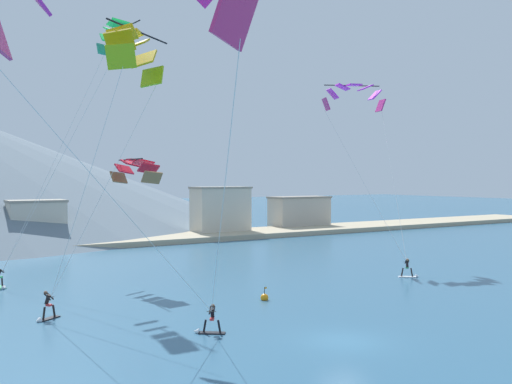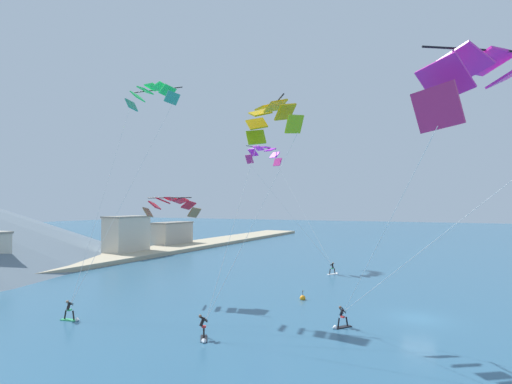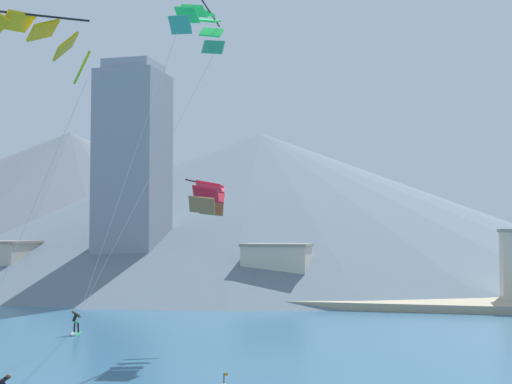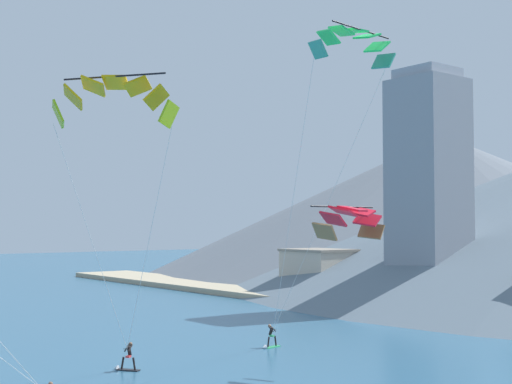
{
  "view_description": "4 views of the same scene",
  "coord_description": "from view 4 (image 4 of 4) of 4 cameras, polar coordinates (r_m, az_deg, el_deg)",
  "views": [
    {
      "loc": [
        -19.41,
        -22.44,
        8.44
      ],
      "look_at": [
        2.42,
        12.39,
        7.46
      ],
      "focal_mm": 40.0,
      "sensor_mm": 36.0,
      "label": 1
    },
    {
      "loc": [
        -35.39,
        -2.55,
        9.26
      ],
      "look_at": [
        -2.18,
        13.65,
        10.48
      ],
      "focal_mm": 28.0,
      "sensor_mm": 36.0,
      "label": 2
    },
    {
      "loc": [
        10.96,
        -19.1,
        6.93
      ],
      "look_at": [
        2.99,
        12.26,
        8.76
      ],
      "focal_mm": 50.0,
      "sensor_mm": 36.0,
      "label": 3
    },
    {
      "loc": [
        27.54,
        -8.14,
        8.85
      ],
      "look_at": [
        -3.23,
        16.07,
        10.72
      ],
      "focal_mm": 50.0,
      "sensor_mm": 36.0,
      "label": 4
    }
  ],
  "objects": [
    {
      "name": "kitesurfer_near_lead",
      "position": [
        45.61,
        -10.39,
        -13.18
      ],
      "size": [
        1.67,
        1.29,
        1.77
      ],
      "color": "black",
      "rests_on": "ground"
    },
    {
      "name": "highrise_tower",
      "position": [
        81.03,
        13.64,
        0.25
      ],
      "size": [
        7.0,
        7.0,
        26.31
      ],
      "color": "gray",
      "rests_on": "ground"
    },
    {
      "name": "parafoil_kite_far_left",
      "position": [
        46.86,
        7.77,
        11.65
      ],
      "size": [
        9.94,
        6.49,
        20.19
      ],
      "color": "teal"
    },
    {
      "name": "kitesurfer_far_left",
      "position": [
        52.89,
        1.11,
        -11.8
      ],
      "size": [
        0.7,
        1.78,
        1.74
      ],
      "color": "#33B266",
      "rests_on": "ground"
    },
    {
      "name": "parafoil_kite_near_lead",
      "position": [
        40.2,
        -11.23,
        7.42
      ],
      "size": [
        6.91,
        6.18,
        15.73
      ],
      "color": "#91BD14"
    },
    {
      "name": "parafoil_kite_distant_high_outer",
      "position": [
        43.41,
        7.57,
        -2.12
      ],
      "size": [
        2.67,
        6.01,
        2.11
      ],
      "color": "#936339"
    },
    {
      "name": "mountain_peak_central_summit",
      "position": [
        142.76,
        14.82,
        -0.88
      ],
      "size": [
        113.9,
        113.9,
        26.45
      ],
      "color": "slate",
      "rests_on": "ground"
    },
    {
      "name": "shore_building_harbour_front",
      "position": [
        91.01,
        5.02,
        -6.42
      ],
      "size": [
        8.16,
        6.78,
        5.93
      ],
      "color": "beige",
      "rests_on": "ground"
    }
  ]
}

